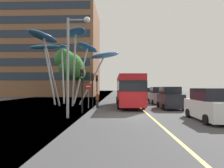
{
  "coord_description": "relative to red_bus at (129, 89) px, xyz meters",
  "views": [
    {
      "loc": [
        -0.95,
        -14.3,
        2.11
      ],
      "look_at": [
        -1.55,
        6.16,
        2.5
      ],
      "focal_mm": 30.5,
      "sensor_mm": 36.0,
      "label": 1
    }
  ],
  "objects": [
    {
      "name": "traffic_light_kerb_near",
      "position": [
        -4.18,
        -5.65,
        0.65
      ],
      "size": [
        0.28,
        0.42,
        3.61
      ],
      "color": "black",
      "rests_on": "ground"
    },
    {
      "name": "car_parked_near",
      "position": [
        4.61,
        -8.97,
        -0.99
      ],
      "size": [
        1.92,
        4.41,
        2.07
      ],
      "color": "silver",
      "rests_on": "ground"
    },
    {
      "name": "traffic_light_island_mid",
      "position": [
        -3.86,
        2.67,
        0.72
      ],
      "size": [
        0.28,
        0.42,
        3.7
      ],
      "color": "black",
      "rests_on": "ground"
    },
    {
      "name": "no_entry_sign",
      "position": [
        -4.19,
        -2.09,
        -0.27
      ],
      "size": [
        0.6,
        0.12,
        2.54
      ],
      "color": "gray",
      "rests_on": "ground"
    },
    {
      "name": "traffic_light_kerb_far",
      "position": [
        -4.03,
        -0.21,
        0.72
      ],
      "size": [
        0.28,
        0.42,
        3.69
      ],
      "color": "black",
      "rests_on": "ground"
    },
    {
      "name": "tree_pavement_far",
      "position": [
        -9.61,
        17.89,
        3.44
      ],
      "size": [
        4.02,
        4.79,
        7.79
      ],
      "color": "brown",
      "rests_on": "ground"
    },
    {
      "name": "pedestrian",
      "position": [
        -3.36,
        -1.42,
        -1.14
      ],
      "size": [
        0.34,
        0.34,
        1.63
      ],
      "color": "#2D3342",
      "rests_on": "ground"
    },
    {
      "name": "car_parked_far",
      "position": [
        4.09,
        4.21,
        -0.93
      ],
      "size": [
        2.02,
        4.47,
        2.19
      ],
      "color": "gray",
      "rests_on": "ground"
    },
    {
      "name": "ground",
      "position": [
        -1.02,
        -6.94,
        -2.01
      ],
      "size": [
        120.0,
        240.0,
        0.1
      ],
      "color": "#424244"
    },
    {
      "name": "street_lamp",
      "position": [
        -4.36,
        -8.04,
        2.61
      ],
      "size": [
        1.66,
        0.44,
        7.09
      ],
      "color": "gray",
      "rests_on": "ground"
    },
    {
      "name": "leaf_sculpture",
      "position": [
        -6.97,
        2.23,
        4.97
      ],
      "size": [
        11.43,
        11.88,
        8.59
      ],
      "color": "#9EA0A5",
      "rests_on": "ground"
    },
    {
      "name": "car_side_street",
      "position": [
        3.97,
        11.33,
        -0.98
      ],
      "size": [
        1.91,
        3.9,
        2.07
      ],
      "color": "#2D5138",
      "rests_on": "ground"
    },
    {
      "name": "backdrop_building",
      "position": [
        -17.83,
        28.36,
        9.24
      ],
      "size": [
        22.34,
        15.38,
        22.4
      ],
      "color": "brown",
      "rests_on": "ground"
    },
    {
      "name": "red_bus",
      "position": [
        0.0,
        0.0,
        0.0
      ],
      "size": [
        2.84,
        9.75,
        3.59
      ],
      "color": "red",
      "rests_on": "ground"
    },
    {
      "name": "car_parked_mid",
      "position": [
        3.95,
        -2.16,
        -0.93
      ],
      "size": [
        2.02,
        3.86,
        2.2
      ],
      "color": "black",
      "rests_on": "ground"
    },
    {
      "name": "tree_pavement_near",
      "position": [
        -9.14,
        9.13,
        3.9
      ],
      "size": [
        5.03,
        5.3,
        8.38
      ],
      "color": "brown",
      "rests_on": "ground"
    }
  ]
}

